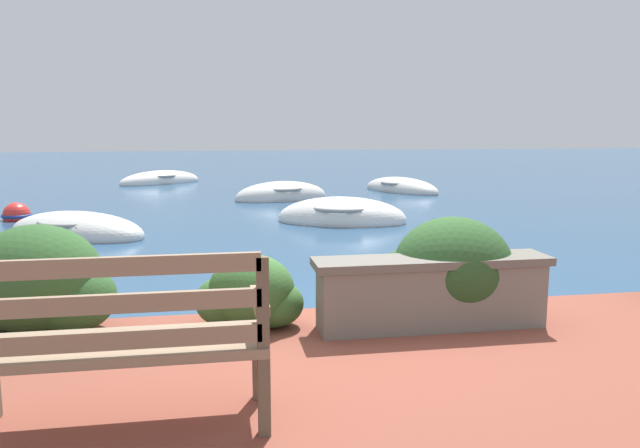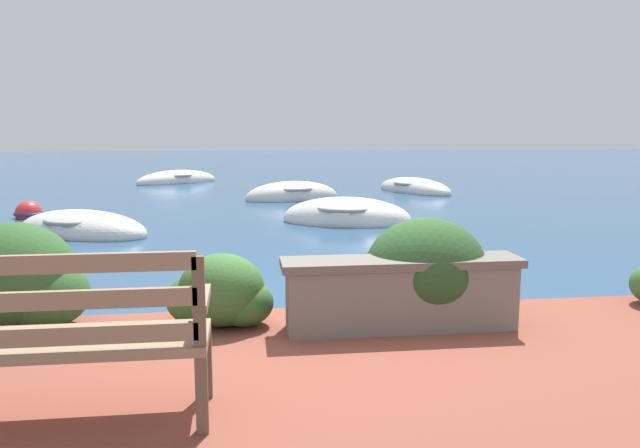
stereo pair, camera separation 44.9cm
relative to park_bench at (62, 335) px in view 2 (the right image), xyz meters
name	(u,v)px [view 2 (the right image)]	position (x,y,z in m)	size (l,w,h in m)	color
ground_plane	(334,331)	(1.67, 1.94, -0.70)	(80.00, 80.00, 0.00)	navy
park_bench	(62,335)	(0.00, 0.00, 0.00)	(1.45, 0.48, 0.93)	brown
stone_wall	(401,293)	(2.08, 1.30, -0.21)	(1.80, 0.39, 0.54)	slate
hedge_clump_far_left	(11,282)	(-0.84, 1.71, -0.13)	(1.18, 0.85, 0.81)	#2D5628
hedge_clump_left	(220,294)	(0.73, 1.55, -0.24)	(0.82, 0.59, 0.56)	#38662D
hedge_clump_centre	(423,276)	(2.31, 1.51, -0.13)	(1.19, 0.86, 0.81)	#284C23
rowboat_nearest	(82,230)	(-1.68, 7.26, -0.64)	(2.70, 2.25, 0.68)	silver
rowboat_mid	(346,218)	(2.79, 7.95, -0.63)	(2.64, 1.98, 0.81)	silver
rowboat_far	(292,196)	(2.09, 11.66, -0.64)	(2.52, 1.69, 0.76)	silver
rowboat_outer	(414,190)	(5.47, 12.99, -0.65)	(2.05, 2.82, 0.66)	silver
rowboat_distant	(177,181)	(-1.08, 16.50, -0.64)	(2.74, 2.32, 0.69)	silver
mooring_buoy	(29,214)	(-3.14, 9.22, -0.62)	(0.54, 0.54, 0.49)	red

